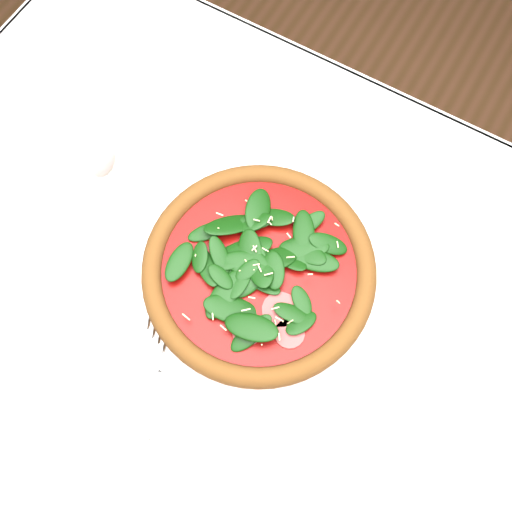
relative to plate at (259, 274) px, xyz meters
The scene contains 7 objects.
ground 0.76m from the plate, 47.27° to the right, with size 6.00×6.00×0.00m, color brown.
dining_table 0.12m from the plate, 47.27° to the right, with size 1.21×0.81×0.75m.
plate is the anchor object (origin of this frame).
pizza 0.02m from the plate, 116.57° to the left, with size 0.34×0.34×0.04m.
wine_glass 0.27m from the plate, behind, with size 0.08×0.08×0.20m.
napkin 0.22m from the plate, 98.69° to the right, with size 0.16×0.08×0.01m, color white.
fork 0.19m from the plate, 104.37° to the right, with size 0.10×0.17×0.00m.
Camera 1 is at (0.08, -0.17, 1.47)m, focal length 40.00 mm.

